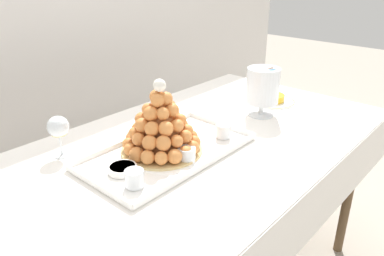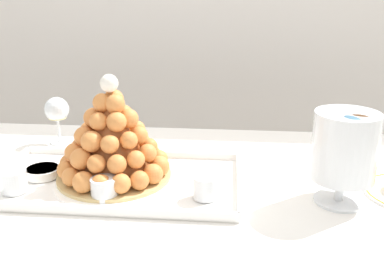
% 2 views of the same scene
% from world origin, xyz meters
% --- Properties ---
extents(buffet_table, '(1.61, 0.91, 0.78)m').
position_xyz_m(buffet_table, '(0.00, 0.00, 0.70)').
color(buffet_table, brown).
rests_on(buffet_table, ground_plane).
extents(serving_tray, '(0.60, 0.33, 0.02)m').
position_xyz_m(serving_tray, '(-0.15, 0.01, 0.79)').
color(serving_tray, white).
rests_on(serving_tray, buffet_table).
extents(croquembouche, '(0.28, 0.28, 0.26)m').
position_xyz_m(croquembouche, '(-0.16, 0.03, 0.88)').
color(croquembouche, tan).
rests_on(croquembouche, serving_tray).
extents(dessert_cup_left, '(0.06, 0.06, 0.05)m').
position_xyz_m(dessert_cup_left, '(-0.37, -0.07, 0.81)').
color(dessert_cup_left, silver).
rests_on(dessert_cup_left, serving_tray).
extents(dessert_cup_mid_left, '(0.06, 0.06, 0.05)m').
position_xyz_m(dessert_cup_mid_left, '(-0.15, -0.08, 0.81)').
color(dessert_cup_mid_left, silver).
rests_on(dessert_cup_mid_left, serving_tray).
extents(dessert_cup_centre, '(0.05, 0.05, 0.05)m').
position_xyz_m(dessert_cup_centre, '(0.07, -0.06, 0.81)').
color(dessert_cup_centre, silver).
rests_on(dessert_cup_centre, serving_tray).
extents(creme_brulee_ramekin, '(0.09, 0.09, 0.02)m').
position_xyz_m(creme_brulee_ramekin, '(-0.34, 0.02, 0.80)').
color(creme_brulee_ramekin, white).
rests_on(creme_brulee_ramekin, serving_tray).
extents(macaron_goblet, '(0.14, 0.14, 0.22)m').
position_xyz_m(macaron_goblet, '(0.37, -0.04, 0.91)').
color(macaron_goblet, white).
rests_on(macaron_goblet, buffet_table).
extents(fruit_tart_plate, '(0.22, 0.22, 0.05)m').
position_xyz_m(fruit_tart_plate, '(0.54, 0.01, 0.79)').
color(fruit_tart_plate, white).
rests_on(fruit_tart_plate, buffet_table).
extents(wine_glass, '(0.07, 0.07, 0.14)m').
position_xyz_m(wine_glass, '(-0.40, 0.28, 0.88)').
color(wine_glass, silver).
rests_on(wine_glass, buffet_table).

